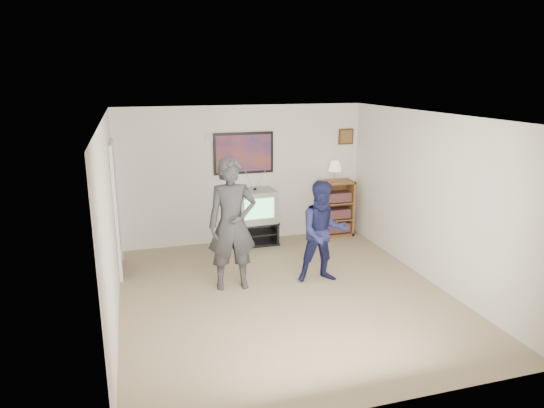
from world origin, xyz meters
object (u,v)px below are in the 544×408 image
person_tall (232,224)px  person_short (323,232)px  crt_television (255,206)px  bookshelf (335,208)px  media_stand (254,233)px

person_tall → person_short: size_ratio=1.25×
crt_television → bookshelf: bookshelf is taller
bookshelf → person_tall: size_ratio=0.56×
crt_television → person_tall: person_tall is taller
media_stand → person_tall: size_ratio=0.45×
person_tall → person_short: person_tall is taller
bookshelf → person_tall: person_tall is taller
person_tall → person_short: 1.36m
crt_television → person_short: 1.97m
person_tall → person_short: bearing=-2.7°
bookshelf → person_tall: (-2.38, -1.78, 0.42)m
person_tall → media_stand: bearing=70.6°
media_stand → bookshelf: bookshelf is taller
bookshelf → person_short: size_ratio=0.70×
media_stand → crt_television: (0.03, 0.00, 0.51)m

